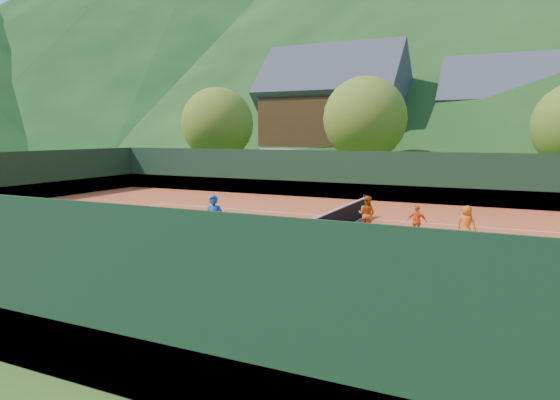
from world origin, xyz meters
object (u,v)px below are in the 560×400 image
at_px(chalet_left, 334,118).
at_px(chalet_mid, 512,124).
at_px(ball_hopper, 128,224).
at_px(student_a, 367,214).
at_px(student_b, 417,222).
at_px(coach, 214,221).
at_px(tennis_net, 320,227).
at_px(student_c, 467,224).

bearing_deg(chalet_left, chalet_mid, 14.04).
bearing_deg(ball_hopper, student_a, 39.28).
bearing_deg(chalet_mid, student_b, -94.93).
bearing_deg(coach, student_b, 20.37).
xyz_separation_m(tennis_net, ball_hopper, (-6.08, -3.73, 0.25)).
distance_m(student_b, tennis_net, 3.82).
bearing_deg(chalet_mid, chalet_left, -165.96).
distance_m(coach, chalet_mid, 38.12).
distance_m(ball_hopper, chalet_mid, 39.84).
bearing_deg(tennis_net, student_a, 61.92).
bearing_deg(student_a, coach, 58.23).
relative_size(student_c, tennis_net, 0.11).
relative_size(student_b, chalet_left, 0.09).
height_order(student_a, chalet_left, chalet_left).
height_order(student_c, chalet_left, chalet_left).
distance_m(coach, student_a, 6.52).
height_order(ball_hopper, chalet_left, chalet_left).
height_order(ball_hopper, chalet_mid, chalet_mid).
xyz_separation_m(student_a, chalet_mid, (4.82, 31.79, 4.21)).
bearing_deg(chalet_left, student_b, -64.68).
bearing_deg(tennis_net, chalet_mid, 79.99).
relative_size(ball_hopper, chalet_left, 0.07).
xyz_separation_m(ball_hopper, chalet_left, (-3.92, 33.73, 4.88)).
height_order(student_a, student_c, student_a).
relative_size(coach, ball_hopper, 1.90).
distance_m(tennis_net, chalet_mid, 34.81).
relative_size(ball_hopper, chalet_mid, 0.08).
distance_m(coach, student_b, 7.86).
bearing_deg(student_c, ball_hopper, 44.30).
bearing_deg(ball_hopper, tennis_net, 31.50).
relative_size(coach, student_a, 1.25).
relative_size(student_a, chalet_mid, 0.12).
bearing_deg(ball_hopper, chalet_mid, 72.24).
relative_size(student_c, chalet_left, 0.10).
bearing_deg(student_a, tennis_net, 69.37).
distance_m(coach, ball_hopper, 3.27).
bearing_deg(student_a, ball_hopper, 46.73).
relative_size(coach, chalet_mid, 0.15).
relative_size(student_a, chalet_left, 0.11).
distance_m(student_a, chalet_left, 30.35).
xyz_separation_m(coach, student_b, (6.18, 4.85, -0.31)).
xyz_separation_m(student_a, student_c, (3.86, -0.14, -0.07)).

